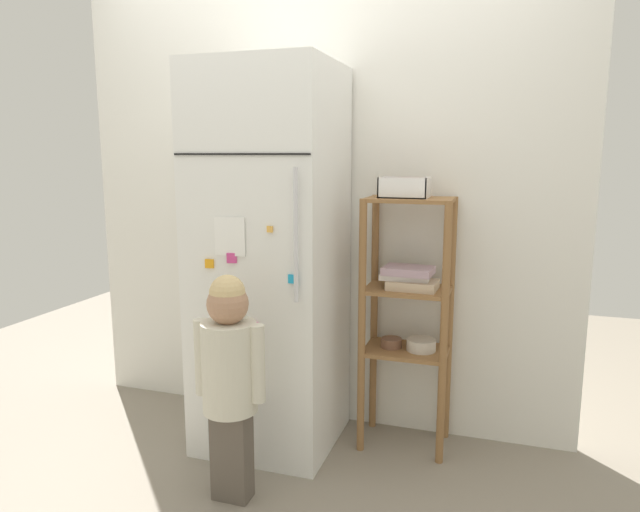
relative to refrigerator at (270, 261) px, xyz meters
name	(u,v)px	position (x,y,z in m)	size (l,w,h in m)	color
ground_plane	(296,443)	(0.13, -0.02, -0.92)	(6.00, 6.00, 0.00)	gray
kitchen_wall_back	(318,204)	(0.13, 0.33, 0.25)	(2.65, 0.03, 2.33)	silver
refrigerator	(270,261)	(0.00, 0.00, 0.00)	(0.64, 0.64, 1.83)	white
child_standing	(230,366)	(0.04, -0.53, -0.34)	(0.31, 0.23, 0.96)	brown
pantry_shelf_unit	(408,302)	(0.65, 0.15, -0.19)	(0.42, 0.30, 1.22)	olive
fruit_bin	(405,190)	(0.62, 0.15, 0.34)	(0.22, 0.16, 0.09)	white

